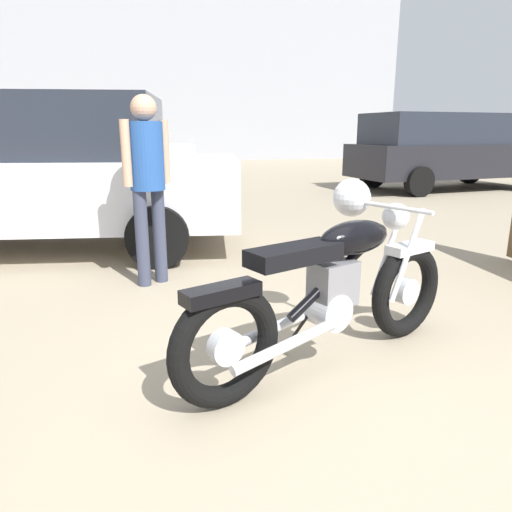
{
  "coord_description": "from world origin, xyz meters",
  "views": [
    {
      "loc": [
        -0.74,
        -2.09,
        1.36
      ],
      "look_at": [
        -0.09,
        1.05,
        0.51
      ],
      "focal_mm": 33.25,
      "sensor_mm": 36.0,
      "label": 1
    }
  ],
  "objects_px": {
    "vintage_motorcycle": "(334,284)",
    "bystander": "(147,172)",
    "pale_sedan_back": "(99,151)",
    "red_hatchback_near": "(446,149)",
    "white_estate_far": "(19,169)"
  },
  "relations": [
    {
      "from": "red_hatchback_near",
      "to": "pale_sedan_back",
      "type": "xyz_separation_m",
      "value": [
        -7.9,
        1.0,
        -0.02
      ]
    },
    {
      "from": "vintage_motorcycle",
      "to": "pale_sedan_back",
      "type": "relative_size",
      "value": 0.49
    },
    {
      "from": "pale_sedan_back",
      "to": "vintage_motorcycle",
      "type": "bearing_deg",
      "value": -79.39
    },
    {
      "from": "red_hatchback_near",
      "to": "white_estate_far",
      "type": "distance_m",
      "value": 9.29
    },
    {
      "from": "vintage_motorcycle",
      "to": "pale_sedan_back",
      "type": "xyz_separation_m",
      "value": [
        -2.21,
        8.72,
        0.43
      ]
    },
    {
      "from": "vintage_motorcycle",
      "to": "pale_sedan_back",
      "type": "height_order",
      "value": "pale_sedan_back"
    },
    {
      "from": "bystander",
      "to": "red_hatchback_near",
      "type": "height_order",
      "value": "red_hatchback_near"
    },
    {
      "from": "bystander",
      "to": "pale_sedan_back",
      "type": "distance_m",
      "value": 7.03
    },
    {
      "from": "pale_sedan_back",
      "to": "bystander",
      "type": "bearing_deg",
      "value": -84.26
    },
    {
      "from": "bystander",
      "to": "pale_sedan_back",
      "type": "relative_size",
      "value": 0.42
    },
    {
      "from": "bystander",
      "to": "red_hatchback_near",
      "type": "distance_m",
      "value": 9.0
    },
    {
      "from": "white_estate_far",
      "to": "pale_sedan_back",
      "type": "bearing_deg",
      "value": 93.13
    },
    {
      "from": "vintage_motorcycle",
      "to": "bystander",
      "type": "height_order",
      "value": "bystander"
    },
    {
      "from": "white_estate_far",
      "to": "pale_sedan_back",
      "type": "distance_m",
      "value": 5.36
    },
    {
      "from": "vintage_motorcycle",
      "to": "bystander",
      "type": "distance_m",
      "value": 2.14
    }
  ]
}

